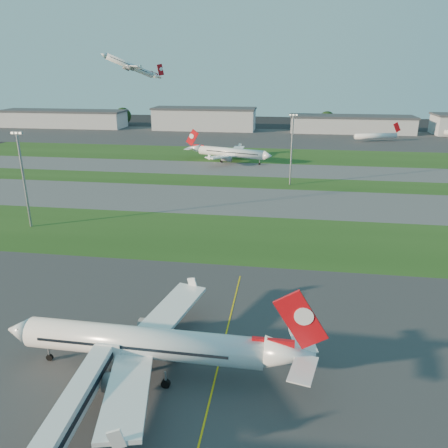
% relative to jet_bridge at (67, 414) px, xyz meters
% --- Properties ---
extents(ground, '(700.00, 700.00, 0.00)m').
position_rel_jet_bridge_xyz_m(ground, '(9.81, 15.24, -4.01)').
color(ground, black).
rests_on(ground, ground).
extents(apron_near, '(300.00, 70.00, 0.01)m').
position_rel_jet_bridge_xyz_m(apron_near, '(9.81, 15.24, -4.00)').
color(apron_near, '#333335').
rests_on(apron_near, ground).
extents(grass_strip_a, '(300.00, 34.00, 0.01)m').
position_rel_jet_bridge_xyz_m(grass_strip_a, '(9.81, 67.24, -4.00)').
color(grass_strip_a, '#234416').
rests_on(grass_strip_a, ground).
extents(taxiway_a, '(300.00, 32.00, 0.01)m').
position_rel_jet_bridge_xyz_m(taxiway_a, '(9.81, 100.24, -4.00)').
color(taxiway_a, '#515154').
rests_on(taxiway_a, ground).
extents(grass_strip_b, '(300.00, 18.00, 0.01)m').
position_rel_jet_bridge_xyz_m(grass_strip_b, '(9.81, 125.24, -4.00)').
color(grass_strip_b, '#234416').
rests_on(grass_strip_b, ground).
extents(taxiway_b, '(300.00, 26.00, 0.01)m').
position_rel_jet_bridge_xyz_m(taxiway_b, '(9.81, 147.24, -4.00)').
color(taxiway_b, '#515154').
rests_on(taxiway_b, ground).
extents(grass_strip_c, '(300.00, 40.00, 0.01)m').
position_rel_jet_bridge_xyz_m(grass_strip_c, '(9.81, 180.24, -4.00)').
color(grass_strip_c, '#234416').
rests_on(grass_strip_c, ground).
extents(apron_far, '(400.00, 80.00, 0.01)m').
position_rel_jet_bridge_xyz_m(apron_far, '(9.81, 240.24, -4.00)').
color(apron_far, '#333335').
rests_on(apron_far, ground).
extents(yellow_line, '(0.25, 60.00, 0.02)m').
position_rel_jet_bridge_xyz_m(yellow_line, '(14.81, 15.24, -4.01)').
color(yellow_line, gold).
rests_on(yellow_line, ground).
extents(jet_bridge, '(4.20, 26.90, 6.20)m').
position_rel_jet_bridge_xyz_m(jet_bridge, '(0.00, 0.00, 0.00)').
color(jet_bridge, silver).
rests_on(jet_bridge, ground).
extents(airliner_parked, '(42.12, 35.75, 13.15)m').
position_rel_jet_bridge_xyz_m(airliner_parked, '(4.95, 13.42, 0.61)').
color(airliner_parked, white).
rests_on(airliner_parked, ground).
extents(airliner_taxiing, '(38.79, 32.68, 12.49)m').
position_rel_jet_bridge_xyz_m(airliner_taxiing, '(-2.42, 161.35, 0.38)').
color(airliner_taxiing, white).
rests_on(airliner_taxiing, ground).
extents(airliner_departing, '(30.42, 26.33, 10.96)m').
position_rel_jet_bridge_xyz_m(airliner_departing, '(-69.91, 224.13, 38.06)').
color(airliner_departing, white).
extents(mini_jet_near, '(27.68, 11.22, 9.48)m').
position_rel_jet_bridge_xyz_m(mini_jet_near, '(74.65, 233.34, -0.73)').
color(mini_jet_near, white).
rests_on(mini_jet_near, ground).
extents(light_mast_west, '(3.20, 0.70, 25.80)m').
position_rel_jet_bridge_xyz_m(light_mast_west, '(-45.19, 67.24, 10.81)').
color(light_mast_west, gray).
rests_on(light_mast_west, ground).
extents(light_mast_centre, '(3.20, 0.70, 25.80)m').
position_rel_jet_bridge_xyz_m(light_mast_centre, '(24.81, 123.24, 10.81)').
color(light_mast_centre, gray).
rests_on(light_mast_centre, ground).
extents(hangar_far_west, '(91.80, 23.00, 12.20)m').
position_rel_jet_bridge_xyz_m(hangar_far_west, '(-140.19, 270.24, 2.13)').
color(hangar_far_west, '#A6A9AE').
rests_on(hangar_far_west, ground).
extents(hangar_west, '(71.40, 23.00, 15.20)m').
position_rel_jet_bridge_xyz_m(hangar_west, '(-35.19, 270.24, 3.63)').
color(hangar_west, '#A6A9AE').
rests_on(hangar_west, ground).
extents(hangar_east, '(81.60, 23.00, 11.20)m').
position_rel_jet_bridge_xyz_m(hangar_east, '(64.81, 270.24, 1.63)').
color(hangar_east, '#A6A9AE').
rests_on(hangar_east, ground).
extents(tree_far_west, '(11.00, 11.00, 12.00)m').
position_rel_jet_bridge_xyz_m(tree_far_west, '(-180.19, 283.24, 2.48)').
color(tree_far_west, black).
rests_on(tree_far_west, ground).
extents(tree_west, '(12.10, 12.10, 13.20)m').
position_rel_jet_bridge_xyz_m(tree_west, '(-100.19, 285.24, 3.13)').
color(tree_west, black).
rests_on(tree_west, ground).
extents(tree_mid_west, '(9.90, 9.90, 10.80)m').
position_rel_jet_bridge_xyz_m(tree_mid_west, '(-10.19, 281.24, 1.83)').
color(tree_mid_west, black).
rests_on(tree_mid_west, ground).
extents(tree_mid_east, '(11.55, 11.55, 12.60)m').
position_rel_jet_bridge_xyz_m(tree_mid_east, '(49.81, 284.24, 2.80)').
color(tree_mid_east, black).
rests_on(tree_mid_east, ground).
extents(tree_east, '(10.45, 10.45, 11.40)m').
position_rel_jet_bridge_xyz_m(tree_east, '(124.81, 282.24, 2.15)').
color(tree_east, black).
rests_on(tree_east, ground).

